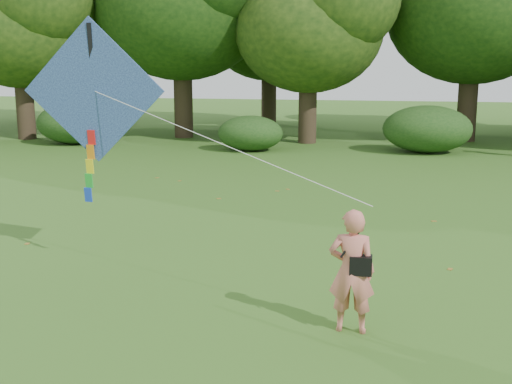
# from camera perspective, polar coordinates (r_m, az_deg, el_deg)

# --- Properties ---
(ground) EXTENTS (100.00, 100.00, 0.00)m
(ground) POSITION_cam_1_polar(r_m,az_deg,el_deg) (9.16, 3.37, -12.01)
(ground) COLOR #265114
(ground) RESTS_ON ground
(man_kite_flyer) EXTENTS (0.64, 0.43, 1.73)m
(man_kite_flyer) POSITION_cam_1_polar(r_m,az_deg,el_deg) (8.86, 8.50, -6.97)
(man_kite_flyer) COLOR #D67465
(man_kite_flyer) RESTS_ON ground
(crossbody_bag) EXTENTS (0.43, 0.20, 0.70)m
(crossbody_bag) POSITION_cam_1_polar(r_m,az_deg,el_deg) (8.79, 9.28, -6.36)
(crossbody_bag) COLOR black
(crossbody_bag) RESTS_ON ground
(flying_kite) EXTENTS (6.08, 2.34, 3.23)m
(flying_kite) POSITION_cam_1_polar(r_m,az_deg,el_deg) (11.56, -14.18, 8.49)
(flying_kite) COLOR #2961B3
(flying_kite) RESTS_ON ground
(tree_line) EXTENTS (54.70, 15.30, 9.48)m
(tree_line) POSITION_cam_1_polar(r_m,az_deg,el_deg) (31.26, 12.27, 15.05)
(tree_line) COLOR #3A2D1E
(tree_line) RESTS_ON ground
(shrub_band) EXTENTS (39.15, 3.22, 1.88)m
(shrub_band) POSITION_cam_1_polar(r_m,az_deg,el_deg) (26.13, 6.82, 5.49)
(shrub_band) COLOR #264919
(shrub_band) RESTS_ON ground
(fallen_leaves) EXTENTS (11.77, 14.31, 0.01)m
(fallen_leaves) POSITION_cam_1_polar(r_m,az_deg,el_deg) (14.31, 3.08, -3.15)
(fallen_leaves) COLOR olive
(fallen_leaves) RESTS_ON ground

